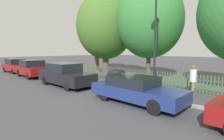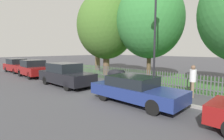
# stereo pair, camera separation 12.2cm
# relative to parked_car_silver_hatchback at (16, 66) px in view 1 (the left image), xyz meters

# --- Properties ---
(ground_plane) EXTENTS (120.00, 120.00, 0.00)m
(ground_plane) POSITION_rel_parked_car_silver_hatchback_xyz_m (12.29, 1.06, -0.74)
(ground_plane) COLOR #424247
(kerb_stone) EXTENTS (42.42, 0.20, 0.12)m
(kerb_stone) POSITION_rel_parked_car_silver_hatchback_xyz_m (12.29, 1.16, -0.68)
(kerb_stone) COLOR gray
(kerb_stone) RESTS_ON ground
(grass_strip) EXTENTS (42.42, 7.51, 0.01)m
(grass_strip) POSITION_rel_parked_car_silver_hatchback_xyz_m (12.29, 7.51, -0.74)
(grass_strip) COLOR #3D7033
(grass_strip) RESTS_ON ground
(park_fence) EXTENTS (42.42, 0.05, 1.10)m
(park_fence) POSITION_rel_parked_car_silver_hatchback_xyz_m (12.29, 3.77, -0.19)
(park_fence) COLOR #4C4C51
(park_fence) RESTS_ON ground
(parked_car_silver_hatchback) EXTENTS (4.17, 1.83, 1.50)m
(parked_car_silver_hatchback) POSITION_rel_parked_car_silver_hatchback_xyz_m (0.00, 0.00, 0.00)
(parked_car_silver_hatchback) COLOR maroon
(parked_car_silver_hatchback) RESTS_ON ground
(parked_car_black_saloon) EXTENTS (3.96, 1.98, 1.55)m
(parked_car_black_saloon) POSITION_rel_parked_car_silver_hatchback_xyz_m (4.68, -0.07, 0.04)
(parked_car_black_saloon) COLOR maroon
(parked_car_black_saloon) RESTS_ON ground
(parked_car_navy_estate) EXTENTS (4.59, 1.83, 1.56)m
(parked_car_navy_estate) POSITION_rel_parked_car_silver_hatchback_xyz_m (10.32, -0.14, 0.03)
(parked_car_navy_estate) COLOR black
(parked_car_navy_estate) RESTS_ON ground
(parked_car_red_compact) EXTENTS (4.43, 1.73, 1.25)m
(parked_car_red_compact) POSITION_rel_parked_car_silver_hatchback_xyz_m (16.19, -0.05, -0.09)
(parked_car_red_compact) COLOR navy
(parked_car_red_compact) RESTS_ON ground
(covered_motorcycle) EXTENTS (1.91, 0.93, 1.03)m
(covered_motorcycle) POSITION_rel_parked_car_silver_hatchback_xyz_m (12.25, 2.98, -0.11)
(covered_motorcycle) COLOR black
(covered_motorcycle) RESTS_ON ground
(tree_nearest_kerb) EXTENTS (3.35, 3.35, 7.35)m
(tree_nearest_kerb) POSITION_rel_parked_car_silver_hatchback_xyz_m (4.58, 7.80, 4.57)
(tree_nearest_kerb) COLOR brown
(tree_nearest_kerb) RESTS_ON ground
(tree_behind_motorcycle) EXTENTS (5.57, 5.57, 7.98)m
(tree_behind_motorcycle) POSITION_rel_parked_car_silver_hatchback_xyz_m (8.61, 5.41, 4.02)
(tree_behind_motorcycle) COLOR brown
(tree_behind_motorcycle) RESTS_ON ground
(tree_mid_park) EXTENTS (5.22, 5.22, 7.80)m
(tree_mid_park) POSITION_rel_parked_car_silver_hatchback_xyz_m (13.28, 5.68, 4.05)
(tree_mid_park) COLOR brown
(tree_mid_park) RESTS_ON ground
(pedestrian_near_fence) EXTENTS (0.45, 0.45, 1.67)m
(pedestrian_near_fence) POSITION_rel_parked_car_silver_hatchback_xyz_m (17.71, 2.89, 0.20)
(pedestrian_near_fence) COLOR #7F6B51
(pedestrian_near_fence) RESTS_ON ground
(street_lamp) EXTENTS (0.20, 0.79, 5.98)m
(street_lamp) POSITION_rel_parked_car_silver_hatchback_xyz_m (15.99, 1.81, 3.00)
(street_lamp) COLOR black
(street_lamp) RESTS_ON ground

